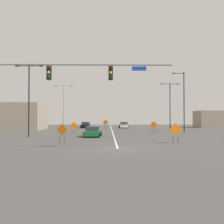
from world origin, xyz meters
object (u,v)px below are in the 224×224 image
object	(u,v)px
street_lamp_far_right	(29,95)
car_black_mid	(86,125)
construction_sign_right_shoulder	(105,123)
construction_sign_left_lane	(74,126)
traffic_signal_assembly	(50,80)
construction_sign_left_shoulder	(176,130)
car_green_far	(93,132)
construction_sign_median_far	(62,130)
car_white_passing	(124,125)
street_lamp_mid_right	(170,103)
street_lamp_mid_left	(183,100)
construction_sign_median_near	(154,126)
street_lamp_near_right	(63,103)

from	to	relation	value
street_lamp_far_right	car_black_mid	world-z (taller)	street_lamp_far_right
construction_sign_right_shoulder	construction_sign_left_lane	size ratio (longest dim) A/B	1.14
traffic_signal_assembly	construction_sign_left_shoulder	bearing A→B (deg)	22.46
car_black_mid	car_green_far	distance (m)	27.67
construction_sign_median_far	car_white_passing	distance (m)	36.00
traffic_signal_assembly	construction_sign_right_shoulder	bearing A→B (deg)	83.68
construction_sign_median_far	car_black_mid	distance (m)	34.96
street_lamp_far_right	street_lamp_mid_right	size ratio (longest dim) A/B	1.03
construction_sign_left_lane	street_lamp_mid_left	bearing A→B (deg)	11.54
construction_sign_left_shoulder	construction_sign_left_lane	xyz separation A→B (m)	(-11.24, 13.72, -0.07)
traffic_signal_assembly	construction_sign_median_near	size ratio (longest dim) A/B	7.75
construction_sign_left_shoulder	car_white_passing	distance (m)	35.98
construction_sign_left_shoulder	car_green_far	bearing A→B (deg)	134.72
construction_sign_left_lane	car_white_passing	world-z (taller)	construction_sign_left_lane
street_lamp_mid_right	construction_sign_left_lane	size ratio (longest dim) A/B	4.92
street_lamp_mid_left	construction_sign_median_far	world-z (taller)	street_lamp_mid_left
construction_sign_left_shoulder	construction_sign_median_near	size ratio (longest dim) A/B	1.03
construction_sign_median_near	car_white_passing	distance (m)	19.89
street_lamp_mid_left	construction_sign_left_lane	size ratio (longest dim) A/B	5.47
street_lamp_far_right	construction_sign_right_shoulder	world-z (taller)	street_lamp_far_right
street_lamp_mid_right	construction_sign_median_near	distance (m)	8.64
car_white_passing	construction_sign_left_lane	bearing A→B (deg)	-111.10
street_lamp_near_right	car_black_mid	size ratio (longest dim) A/B	2.43
construction_sign_left_lane	construction_sign_median_far	bearing A→B (deg)	-87.44
traffic_signal_assembly	street_lamp_far_right	bearing A→B (deg)	113.38
street_lamp_far_right	construction_sign_right_shoulder	xyz separation A→B (m)	(9.18, 22.29, -3.91)
construction_sign_left_lane	car_black_mid	world-z (taller)	construction_sign_left_lane
street_lamp_mid_right	construction_sign_left_lane	xyz separation A→B (m)	(-16.15, -9.09, -3.97)
construction_sign_median_far	traffic_signal_assembly	bearing A→B (deg)	-89.89
construction_sign_median_near	car_white_passing	xyz separation A→B (m)	(-3.51, 19.57, -0.49)
construction_sign_left_lane	car_white_passing	size ratio (longest dim) A/B	0.42
car_white_passing	car_black_mid	xyz separation A→B (m)	(-8.67, -0.15, 0.02)
car_green_far	construction_sign_median_near	bearing A→B (deg)	41.95
street_lamp_near_right	car_green_far	distance (m)	30.80
street_lamp_near_right	construction_sign_median_near	size ratio (longest dim) A/B	5.47
car_white_passing	car_black_mid	world-z (taller)	car_black_mid
street_lamp_far_right	construction_sign_median_far	distance (m)	9.82
traffic_signal_assembly	car_white_passing	world-z (taller)	traffic_signal_assembly
construction_sign_left_shoulder	car_black_mid	bearing A→B (deg)	107.64
traffic_signal_assembly	construction_sign_right_shoulder	xyz separation A→B (m)	(3.84, 34.64, -3.94)
street_lamp_mid_right	car_white_passing	bearing A→B (deg)	120.22
construction_sign_left_shoulder	construction_sign_left_lane	world-z (taller)	construction_sign_left_shoulder
street_lamp_near_right	construction_sign_right_shoulder	xyz separation A→B (m)	(9.94, -7.11, -4.56)
street_lamp_far_right	street_lamp_mid_left	distance (m)	23.56
street_lamp_mid_left	construction_sign_median_near	world-z (taller)	street_lamp_mid_left
construction_sign_median_far	construction_sign_median_near	size ratio (longest dim) A/B	0.98
street_lamp_mid_right	car_black_mid	bearing A→B (deg)	141.59
construction_sign_right_shoulder	construction_sign_left_shoulder	bearing A→B (deg)	-77.30
street_lamp_mid_left	construction_sign_right_shoulder	distance (m)	18.51
traffic_signal_assembly	car_white_passing	distance (m)	41.31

